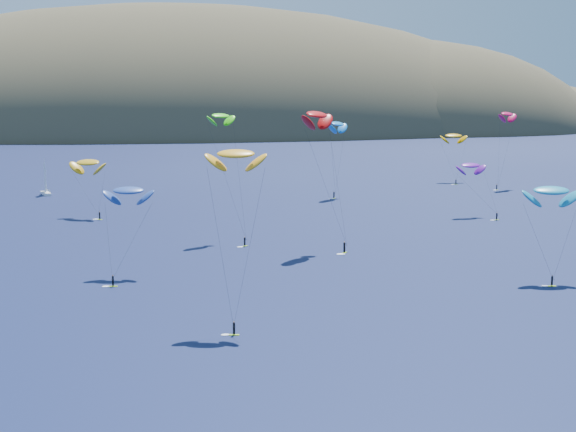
# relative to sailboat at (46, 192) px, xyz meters

# --- Properties ---
(island) EXTENTS (730.00, 300.00, 210.00)m
(island) POSITION_rel_sailboat_xyz_m (96.40, 371.78, -11.63)
(island) COLOR #3D3526
(island) RESTS_ON ground
(sailboat) EXTENTS (8.54, 7.40, 10.27)m
(sailboat) POSITION_rel_sailboat_xyz_m (0.00, 0.00, 0.00)
(sailboat) COLOR white
(sailboat) RESTS_ON ground
(kitesurfer_1) EXTENTS (10.18, 11.19, 15.23)m
(kitesurfer_1) POSITION_rel_sailboat_xyz_m (12.80, -43.68, 11.69)
(kitesurfer_1) COLOR #ADE919
(kitesurfer_1) RESTS_ON ground
(kitesurfer_2) EXTENTS (7.79, 9.23, 23.12)m
(kitesurfer_2) POSITION_rel_sailboat_xyz_m (32.49, -136.66, 20.17)
(kitesurfer_2) COLOR #ADE919
(kitesurfer_2) RESTS_ON ground
(kitesurfer_3) EXTENTS (7.19, 14.54, 25.93)m
(kitesurfer_3) POSITION_rel_sailboat_xyz_m (39.08, -77.51, 23.09)
(kitesurfer_3) COLOR #ADE919
(kitesurfer_3) RESTS_ON ground
(kitesurfer_4) EXTENTS (8.97, 10.09, 22.52)m
(kitesurfer_4) POSITION_rel_sailboat_xyz_m (79.45, -21.07, 19.13)
(kitesurfer_4) COLOR #ADE919
(kitesurfer_4) RESTS_ON ground
(kitesurfer_5) EXTENTS (9.13, 8.22, 16.09)m
(kitesurfer_5) POSITION_rel_sailboat_xyz_m (83.28, -124.38, 12.81)
(kitesurfer_5) COLOR #ADE919
(kitesurfer_5) RESTS_ON ground
(kitesurfer_6) EXTENTS (7.88, 10.67, 13.88)m
(kitesurfer_6) POSITION_rel_sailboat_xyz_m (99.83, -62.02, 10.87)
(kitesurfer_6) COLOR #ADE919
(kitesurfer_6) RESTS_ON ground
(kitesurfer_8) EXTENTS (10.93, 10.42, 24.58)m
(kitesurfer_8) POSITION_rel_sailboat_xyz_m (135.31, -12.00, 21.28)
(kitesurfer_8) COLOR #ADE919
(kitesurfer_8) RESTS_ON ground
(kitesurfer_9) EXTENTS (9.37, 11.89, 27.15)m
(kitesurfer_9) POSITION_rel_sailboat_xyz_m (54.62, -92.28, 23.65)
(kitesurfer_9) COLOR #ADE919
(kitesurfer_9) RESTS_ON ground
(kitesurfer_10) EXTENTS (8.04, 11.64, 15.38)m
(kitesurfer_10) POSITION_rel_sailboat_xyz_m (20.18, -106.22, 12.36)
(kitesurfer_10) COLOR #ADE919
(kitesurfer_10) RESTS_ON ground
(kitesurfer_11) EXTENTS (8.85, 12.00, 17.17)m
(kitesurfer_11) POSITION_rel_sailboat_xyz_m (126.94, 7.40, 13.87)
(kitesurfer_11) COLOR #ADE919
(kitesurfer_11) RESTS_ON ground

